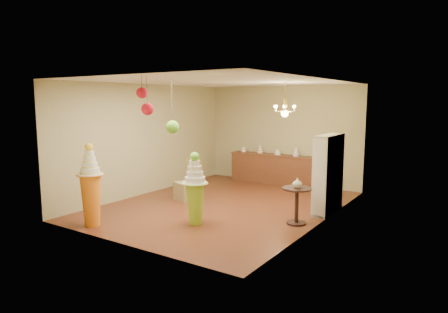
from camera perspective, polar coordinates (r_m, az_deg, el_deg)
The scene contains 17 objects.
floor at distance 9.93m, azimuth -0.03°, elevation -6.96°, with size 6.50×6.50×0.00m, color #552817.
ceiling at distance 9.60m, azimuth -0.03°, elevation 10.61°, with size 6.50×6.50×0.00m, color silver.
wall_back at distance 12.47m, azimuth 8.27°, elevation 3.04°, with size 5.00×0.04×3.00m, color tan.
wall_front at distance 7.19m, azimuth -14.50°, elevation -0.77°, with size 5.00×0.04×3.00m, color tan.
wall_left at distance 11.22m, azimuth -10.74°, elevation 2.43°, with size 0.04×6.50×3.00m, color tan.
wall_right at distance 8.53m, azimuth 14.11°, elevation 0.60°, with size 0.04×6.50×3.00m, color tan.
pedestal_green at distance 8.33m, azimuth -4.15°, elevation -5.31°, with size 0.60×0.60×1.52m.
pedestal_orange at distance 8.63m, azimuth -18.46°, elevation -4.96°, with size 0.57×0.57×1.72m.
burlap_riser at distance 10.42m, azimuth -5.34°, elevation -4.94°, with size 0.52×0.52×0.47m, color olive.
sideboard at distance 12.35m, azimuth 7.62°, elevation -1.78°, with size 3.04×0.54×1.16m.
shelving_unit at distance 9.42m, azimuth 14.68°, elevation -2.42°, with size 0.33×1.20×1.80m.
round_table at distance 8.48m, azimuth 10.36°, elevation -6.21°, with size 0.75×0.75×0.78m.
vase at distance 8.39m, azimuth 10.42°, elevation -3.71°, with size 0.20×0.20×0.20m, color beige.
pom_red_left at distance 7.36m, azimuth -10.88°, elevation 6.68°, with size 0.22×0.22×0.70m.
pom_green_mid at distance 7.93m, azimuth -7.38°, elevation 4.21°, with size 0.26×0.26×1.08m.
pom_red_right at distance 7.14m, azimuth -11.66°, elevation 8.90°, with size 0.19×0.19×0.40m.
chandelier at distance 9.88m, azimuth 8.68°, elevation 6.40°, with size 0.69×0.69×0.85m.
Camera 1 is at (5.30, -7.99, 2.57)m, focal length 32.00 mm.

